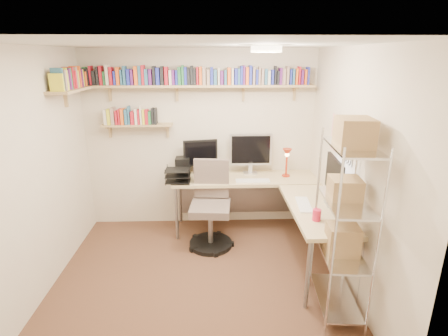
% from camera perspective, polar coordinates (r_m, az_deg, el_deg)
% --- Properties ---
extents(ground, '(3.20, 3.20, 0.00)m').
position_cam_1_polar(ground, '(4.12, -4.15, -17.83)').
color(ground, '#40261B').
rests_on(ground, ground).
extents(room_shell, '(3.24, 3.04, 2.52)m').
position_cam_1_polar(room_shell, '(3.45, -4.64, 3.53)').
color(room_shell, beige).
rests_on(room_shell, ground).
extents(wall_shelves, '(3.12, 1.09, 0.80)m').
position_cam_1_polar(wall_shelves, '(4.69, -9.50, 13.10)').
color(wall_shelves, tan).
rests_on(wall_shelves, ground).
extents(corner_desk, '(2.12, 2.07, 1.38)m').
position_cam_1_polar(corner_desk, '(4.61, 4.77, -2.64)').
color(corner_desk, '#CEB486').
rests_on(corner_desk, ground).
extents(office_chair, '(0.59, 0.60, 1.13)m').
position_cam_1_polar(office_chair, '(4.58, -2.17, -7.00)').
color(office_chair, black).
rests_on(office_chair, ground).
extents(wire_rack, '(0.44, 0.79, 1.91)m').
position_cam_1_polar(wire_rack, '(3.31, 19.34, -4.65)').
color(wire_rack, silver).
rests_on(wire_rack, ground).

